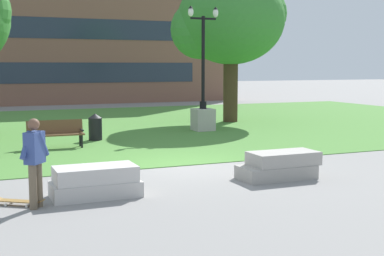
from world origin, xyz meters
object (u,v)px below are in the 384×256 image
(lamp_post_right, at_px, (203,106))
(trash_bin, at_px, (95,127))
(skateboard, at_px, (19,201))
(park_bench_near_left, at_px, (56,132))
(concrete_block_center, at_px, (96,182))
(person_skateboarder, at_px, (35,158))
(concrete_block_left, at_px, (280,166))

(lamp_post_right, distance_m, trash_bin, 4.91)
(skateboard, bearing_deg, park_bench_near_left, 75.86)
(concrete_block_center, xyz_separation_m, person_skateboarder, (-1.24, -0.43, 0.66))
(skateboard, bearing_deg, person_skateboarder, -47.53)
(concrete_block_center, distance_m, lamp_post_right, 11.46)
(person_skateboarder, bearing_deg, concrete_block_left, 5.14)
(concrete_block_left, relative_size, park_bench_near_left, 1.06)
(concrete_block_left, height_order, park_bench_near_left, park_bench_near_left)
(concrete_block_left, height_order, person_skateboarder, person_skateboarder)
(concrete_block_left, distance_m, trash_bin, 8.54)
(person_skateboarder, height_order, skateboard, person_skateboarder)
(lamp_post_right, bearing_deg, trash_bin, -166.53)
(lamp_post_right, bearing_deg, skateboard, -130.62)
(person_skateboarder, distance_m, trash_bin, 9.18)
(park_bench_near_left, bearing_deg, concrete_block_left, -58.25)
(concrete_block_center, xyz_separation_m, skateboard, (-1.52, -0.11, -0.22))
(person_skateboarder, distance_m, skateboard, 0.98)
(concrete_block_left, relative_size, skateboard, 2.02)
(person_skateboarder, relative_size, park_bench_near_left, 0.94)
(concrete_block_center, bearing_deg, skateboard, -175.70)
(skateboard, height_order, trash_bin, trash_bin)
(concrete_block_center, relative_size, trash_bin, 1.87)
(skateboard, distance_m, lamp_post_right, 12.50)
(lamp_post_right, relative_size, trash_bin, 5.27)
(concrete_block_left, distance_m, lamp_post_right, 9.54)
(person_skateboarder, xyz_separation_m, skateboard, (-0.29, 0.32, -0.88))
(skateboard, relative_size, lamp_post_right, 0.19)
(skateboard, bearing_deg, concrete_block_center, 4.30)
(person_skateboarder, bearing_deg, concrete_block_center, 19.18)
(skateboard, relative_size, trash_bin, 0.99)
(park_bench_near_left, bearing_deg, lamp_post_right, 21.04)
(concrete_block_center, distance_m, concrete_block_left, 4.47)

